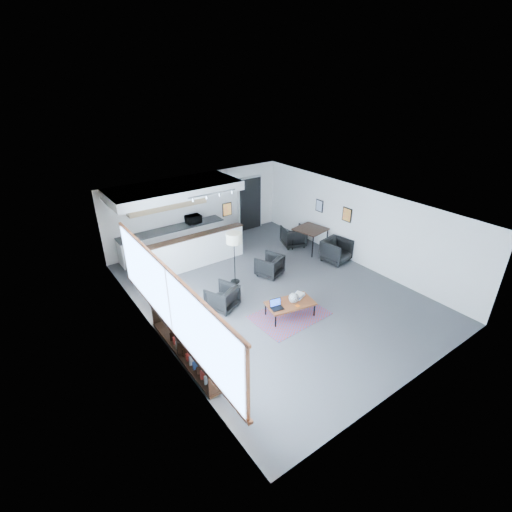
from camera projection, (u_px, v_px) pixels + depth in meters
room at (272, 252)px, 10.38m from camera, size 7.02×9.02×2.62m
window at (170, 303)px, 7.86m from camera, size 0.10×5.95×1.66m
console at (184, 345)px, 8.34m from camera, size 0.35×3.00×0.80m
kitchenette at (176, 220)px, 12.42m from camera, size 4.20×1.96×2.60m
doorway at (250, 203)px, 14.89m from camera, size 1.10×0.12×2.15m
track_light at (213, 195)px, 11.12m from camera, size 1.60×0.07×0.15m
wall_art_lower at (347, 215)px, 12.37m from camera, size 0.03×0.38×0.48m
wall_art_upper at (319, 206)px, 13.33m from camera, size 0.03×0.34×0.44m
kilim_rug at (290, 315)px, 9.90m from camera, size 2.00×1.41×0.01m
coffee_table at (290, 304)px, 9.73m from camera, size 1.36×0.90×0.41m
laptop at (276, 305)px, 9.49m from camera, size 0.36×0.31×0.23m
ceramic_pot at (294, 298)px, 9.67m from camera, size 0.28×0.28×0.28m
book_stack at (298, 295)px, 9.95m from camera, size 0.40×0.36×0.10m
coaster at (298, 306)px, 9.58m from camera, size 0.11×0.11×0.01m
armchair_left at (222, 296)px, 10.06m from camera, size 0.94×0.91×0.75m
armchair_right at (269, 264)px, 11.71m from camera, size 0.92×0.90×0.74m
floor_lamp at (234, 240)px, 10.84m from camera, size 0.53×0.53×1.64m
dining_table at (311, 230)px, 13.21m from camera, size 1.15×1.15×0.83m
dining_chair_near at (336, 251)px, 12.57m from camera, size 0.82×0.78×0.73m
dining_chair_far at (293, 237)px, 13.71m from camera, size 0.85×0.82×0.69m
microwave at (193, 218)px, 13.29m from camera, size 0.54×0.31×0.36m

